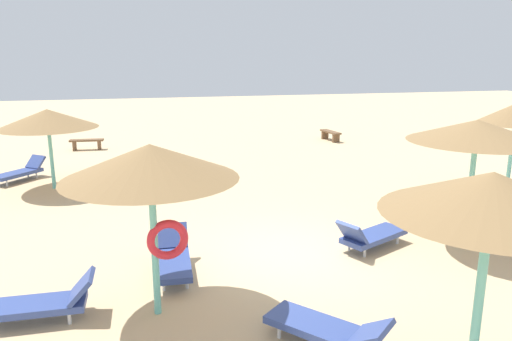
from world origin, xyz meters
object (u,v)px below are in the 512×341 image
lounger_4 (21,172)px  lounger_3 (329,329)px  parasol_4 (48,119)px  parasol_1 (150,163)px  parasol_3 (492,194)px  lounger_0 (370,235)px  bench_0 (87,142)px  bench_1 (330,134)px  parasol_0 (477,131)px  lounger_6 (174,258)px  lounger_1 (41,303)px

lounger_4 → lounger_3: bearing=-60.5°
parasol_4 → lounger_3: bearing=-62.7°
parasol_1 → parasol_3: 4.92m
parasol_1 → lounger_0: (4.84, 1.71, -2.32)m
bench_0 → bench_1: size_ratio=0.99×
parasol_0 → lounger_3: (-4.55, -2.92, -2.39)m
lounger_6 → lounger_4: bearing=118.1°
parasol_0 → bench_1: (2.35, 13.81, -2.36)m
parasol_3 → lounger_6: size_ratio=1.60×
lounger_6 → bench_0: (-2.90, 13.98, 0.02)m
parasol_1 → lounger_0: bearing=19.4°
lounger_1 → bench_1: 18.65m
lounger_3 → parasol_4: bearing=117.3°
parasol_0 → parasol_1: parasol_1 is taller
bench_1 → parasol_4: bearing=-153.2°
lounger_0 → lounger_3: lounger_0 is taller
parasol_1 → lounger_3: bearing=-33.6°
lounger_0 → lounger_3: size_ratio=1.05×
lounger_0 → bench_1: (4.52, 13.38, 0.02)m
parasol_3 → lounger_3: (-1.43, 1.37, -2.41)m
parasol_1 → lounger_6: 2.80m
lounger_3 → bench_1: (6.89, 16.73, 0.03)m
parasol_3 → parasol_4: parasol_3 is taller
lounger_6 → bench_1: bearing=56.6°
parasol_1 → lounger_4: size_ratio=1.60×
bench_0 → bench_1: bearing=-2.0°
bench_0 → lounger_3: bearing=-73.8°
parasol_1 → bench_0: 15.87m
lounger_3 → parasol_0: bearing=32.7°
lounger_1 → lounger_3: bearing=-23.0°
lounger_1 → bench_0: (-0.62, 15.28, 0.02)m
lounger_3 → parasol_3: bearing=-43.9°
lounger_6 → parasol_1: bearing=-104.5°
parasol_4 → lounger_6: parasol_4 is taller
parasol_4 → lounger_0: parasol_4 is taller
parasol_1 → parasol_3: (3.89, -3.01, 0.08)m
parasol_4 → lounger_3: size_ratio=1.68×
parasol_3 → lounger_0: bearing=78.6°
lounger_6 → bench_0: lounger_6 is taller
lounger_4 → bench_1: 14.45m
parasol_4 → lounger_1: size_ratio=1.67×
parasol_0 → parasol_1: size_ratio=1.00×
lounger_0 → parasol_3: bearing=-101.4°
bench_0 → lounger_0: bearing=-62.0°
lounger_1 → bench_0: size_ratio=1.23×
lounger_1 → lounger_3: 4.73m
parasol_1 → lounger_4: bearing=112.6°
parasol_0 → lounger_0: parasol_0 is taller
parasol_3 → lounger_3: parasol_3 is taller
lounger_3 → lounger_6: size_ratio=0.99×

